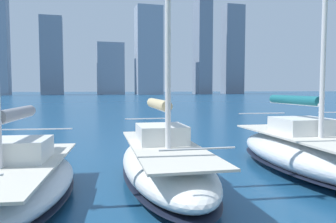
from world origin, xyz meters
TOP-DOWN VIEW (x-y plane):
  - city_skyline at (-8.02, -157.81)m, footprint 172.95×20.22m
  - sailboat_teal at (-5.04, -6.56)m, footprint 3.51×7.97m
  - sailboat_tan at (0.10, -6.51)m, footprint 2.83×7.48m
  - sailboat_grey at (4.27, -5.83)m, footprint 3.87×6.90m

SIDE VIEW (x-z plane):
  - sailboat_grey at x=4.27m, z-range -4.90..6.16m
  - sailboat_tan at x=0.10m, z-range -5.35..6.80m
  - sailboat_teal at x=-5.04m, z-range -5.21..6.69m
  - city_skyline at x=-8.02m, z-range -5.87..48.02m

